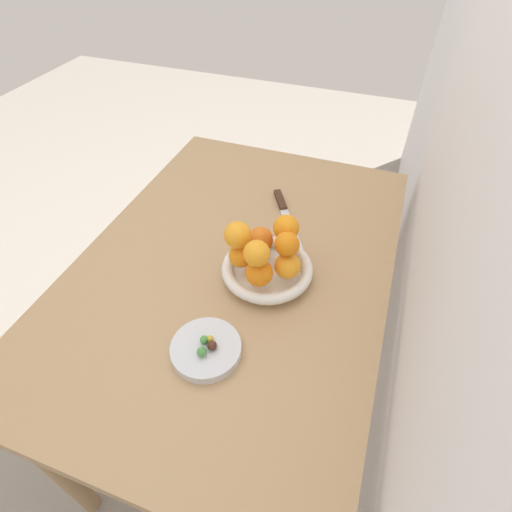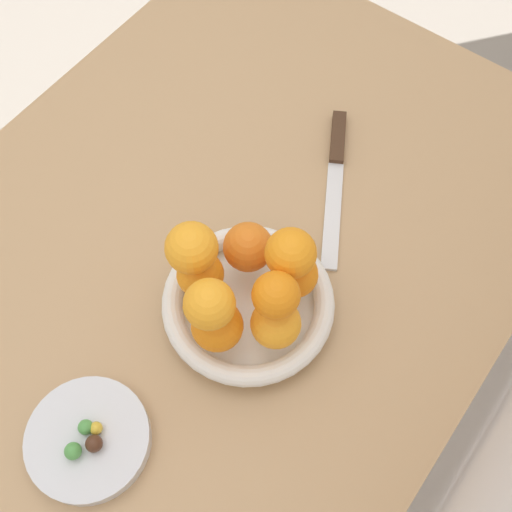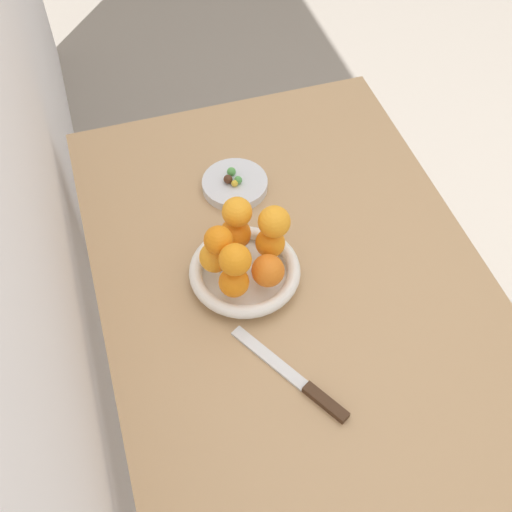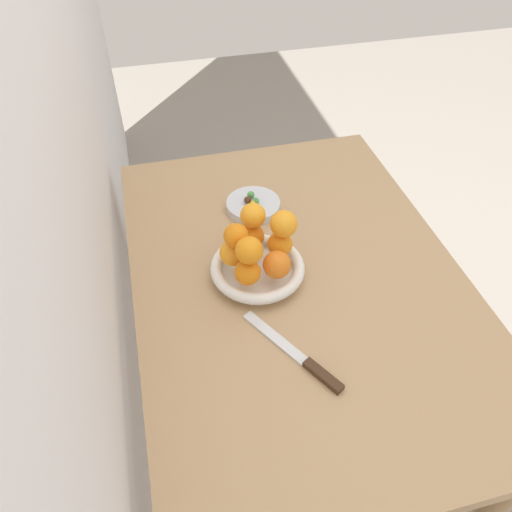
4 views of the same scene
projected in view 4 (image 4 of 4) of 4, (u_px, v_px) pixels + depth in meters
ground_plane at (285, 426)px, 1.68m from camera, size 6.00×6.00×0.00m
wall_back at (33, 88)px, 0.73m from camera, size 4.00×0.05×2.50m
dining_table at (296, 300)px, 1.22m from camera, size 1.10×0.76×0.74m
fruit_bowl at (258, 269)px, 1.15m from camera, size 0.22×0.22×0.04m
candy_dish at (253, 205)px, 1.33m from camera, size 0.14×0.14×0.02m
orange_0 at (277, 265)px, 1.09m from camera, size 0.06×0.06×0.06m
orange_1 at (280, 244)px, 1.14m from camera, size 0.06×0.06×0.06m
orange_2 at (251, 236)px, 1.15m from camera, size 0.06×0.06×0.06m
orange_3 at (233, 253)px, 1.11m from camera, size 0.06×0.06×0.06m
orange_4 at (248, 272)px, 1.07m from camera, size 0.06×0.06×0.06m
orange_5 at (284, 224)px, 1.09m from camera, size 0.06×0.06×0.06m
orange_6 at (236, 236)px, 1.07m from camera, size 0.05×0.05×0.05m
orange_7 at (249, 251)px, 1.04m from camera, size 0.06×0.06×0.06m
orange_8 at (253, 216)px, 1.11m from camera, size 0.06×0.06×0.06m
candy_ball_0 at (251, 195)px, 1.33m from camera, size 0.02×0.02×0.02m
candy_ball_1 at (256, 201)px, 1.31m from camera, size 0.01×0.01×0.01m
candy_ball_2 at (256, 201)px, 1.31m from camera, size 0.02×0.02×0.02m
candy_ball_3 at (248, 200)px, 1.31m from camera, size 0.02×0.02×0.02m
candy_ball_4 at (253, 203)px, 1.31m from camera, size 0.02×0.02×0.02m
knife at (300, 357)px, 0.99m from camera, size 0.24×0.15×0.01m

